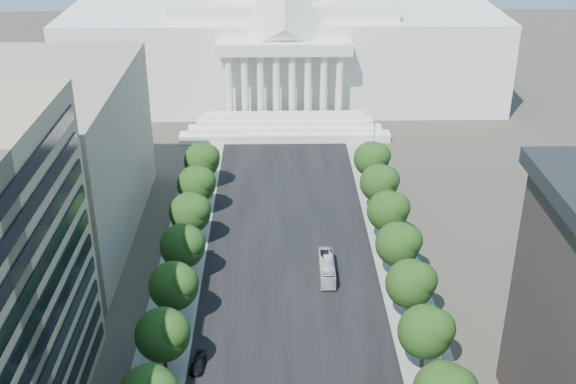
{
  "coord_description": "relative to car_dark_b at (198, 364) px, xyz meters",
  "views": [
    {
      "loc": [
        -2.34,
        -20.33,
        66.78
      ],
      "look_at": [
        -0.4,
        83.63,
        16.2
      ],
      "focal_mm": 45.0,
      "sensor_mm": 36.0,
      "label": 1
    }
  ],
  "objects": [
    {
      "name": "road_asphalt",
      "position": [
        13.5,
        29.44,
        -0.66
      ],
      "size": [
        30.0,
        260.0,
        0.01
      ],
      "primitive_type": "cube",
      "color": "black",
      "rests_on": "ground"
    },
    {
      "name": "sidewalk_left",
      "position": [
        -5.5,
        29.44,
        -0.66
      ],
      "size": [
        8.0,
        260.0,
        0.02
      ],
      "primitive_type": "cube",
      "color": "gray",
      "rests_on": "ground"
    },
    {
      "name": "sidewalk_right",
      "position": [
        32.5,
        29.44,
        -0.66
      ],
      "size": [
        8.0,
        260.0,
        0.02
      ],
      "primitive_type": "cube",
      "color": "gray",
      "rests_on": "ground"
    },
    {
      "name": "capitol",
      "position": [
        13.5,
        124.33,
        19.35
      ],
      "size": [
        120.0,
        56.0,
        73.0
      ],
      "color": "white",
      "rests_on": "ground"
    },
    {
      "name": "office_block_left_far",
      "position": [
        -34.5,
        39.44,
        14.34
      ],
      "size": [
        38.0,
        52.0,
        30.0
      ],
      "primitive_type": "cube",
      "color": "gray",
      "rests_on": "ground"
    },
    {
      "name": "tree_l_e",
      "position": [
        -4.16,
        -0.75,
        5.79
      ],
      "size": [
        7.79,
        7.6,
        9.97
      ],
      "color": "#33261C",
      "rests_on": "ground"
    },
    {
      "name": "tree_l_f",
      "position": [
        -4.16,
        11.25,
        5.79
      ],
      "size": [
        7.79,
        7.6,
        9.97
      ],
      "color": "#33261C",
      "rests_on": "ground"
    },
    {
      "name": "tree_l_g",
      "position": [
        -4.16,
        23.25,
        5.79
      ],
      "size": [
        7.79,
        7.6,
        9.97
      ],
      "color": "#33261C",
      "rests_on": "ground"
    },
    {
      "name": "tree_l_h",
      "position": [
        -4.16,
        35.25,
        5.79
      ],
      "size": [
        7.79,
        7.6,
        9.97
      ],
      "color": "#33261C",
      "rests_on": "ground"
    },
    {
      "name": "tree_l_i",
      "position": [
        -4.16,
        47.25,
        5.79
      ],
      "size": [
        7.79,
        7.6,
        9.97
      ],
      "color": "#33261C",
      "rests_on": "ground"
    },
    {
      "name": "tree_l_j",
      "position": [
        -4.16,
        59.25,
        5.79
      ],
      "size": [
        7.79,
        7.6,
        9.97
      ],
      "color": "#33261C",
      "rests_on": "ground"
    },
    {
      "name": "tree_r_e",
      "position": [
        31.84,
        -0.75,
        5.79
      ],
      "size": [
        7.79,
        7.6,
        9.97
      ],
      "color": "#33261C",
      "rests_on": "ground"
    },
    {
      "name": "tree_r_f",
      "position": [
        31.84,
        11.25,
        5.79
      ],
      "size": [
        7.79,
        7.6,
        9.97
      ],
      "color": "#33261C",
      "rests_on": "ground"
    },
    {
      "name": "tree_r_g",
      "position": [
        31.84,
        23.25,
        5.79
      ],
      "size": [
        7.79,
        7.6,
        9.97
      ],
      "color": "#33261C",
      "rests_on": "ground"
    },
    {
      "name": "tree_r_h",
      "position": [
        31.84,
        35.25,
        5.79
      ],
      "size": [
        7.79,
        7.6,
        9.97
      ],
      "color": "#33261C",
      "rests_on": "ground"
    },
    {
      "name": "tree_r_i",
      "position": [
        31.84,
        47.25,
        5.79
      ],
      "size": [
        7.79,
        7.6,
        9.97
      ],
      "color": "#33261C",
      "rests_on": "ground"
    },
    {
      "name": "tree_r_j",
      "position": [
        31.84,
        59.25,
        5.79
      ],
      "size": [
        7.79,
        7.6,
        9.97
      ],
      "color": "#33261C",
      "rests_on": "ground"
    },
    {
      "name": "streetlight_c",
      "position": [
        33.4,
        -0.56,
        5.16
      ],
      "size": [
        2.61,
        0.44,
        9.0
      ],
      "color": "gray",
      "rests_on": "ground"
    },
    {
      "name": "streetlight_d",
      "position": [
        33.4,
        24.44,
        5.16
      ],
      "size": [
        2.61,
        0.44,
        9.0
      ],
      "color": "gray",
      "rests_on": "ground"
    },
    {
      "name": "streetlight_e",
      "position": [
        33.4,
        49.44,
        5.16
      ],
      "size": [
        2.61,
        0.44,
        9.0
      ],
      "color": "gray",
      "rests_on": "ground"
    },
    {
      "name": "streetlight_f",
      "position": [
        33.4,
        74.44,
        5.16
      ],
      "size": [
        2.61,
        0.44,
        9.0
      ],
      "color": "gray",
      "rests_on": "ground"
    },
    {
      "name": "car_dark_b",
      "position": [
        0.0,
        0.0,
        0.0
      ],
      "size": [
        2.38,
        4.75,
        1.33
      ],
      "primitive_type": "imported",
      "rotation": [
        0.0,
        0.0,
        -0.12
      ],
      "color": "black",
      "rests_on": "ground"
    },
    {
      "name": "city_bus",
      "position": [
        19.73,
        23.67,
        0.8
      ],
      "size": [
        2.56,
        10.49,
        2.92
      ],
      "primitive_type": "imported",
      "rotation": [
        0.0,
        0.0,
        -0.01
      ],
      "color": "silver",
      "rests_on": "ground"
    }
  ]
}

